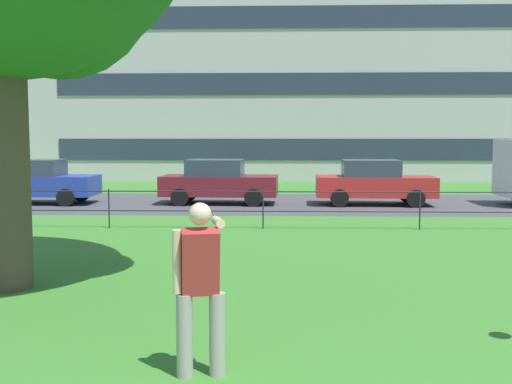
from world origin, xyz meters
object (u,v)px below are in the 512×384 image
object	(u,v)px
car_blue_left	(37,181)
car_maroon_center	(218,181)
person_thrower	(200,283)
car_red_right	(374,182)
apartment_building_background	(310,33)

from	to	relation	value
car_blue_left	car_maroon_center	world-z (taller)	same
car_blue_left	person_thrower	bearing A→B (deg)	-63.73
car_blue_left	car_red_right	bearing A→B (deg)	0.16
car_blue_left	apartment_building_background	distance (m)	21.33
person_thrower	apartment_building_background	xyz separation A→B (m)	(2.63, 32.47, 7.59)
car_maroon_center	car_red_right	world-z (taller)	same
car_blue_left	apartment_building_background	world-z (taller)	apartment_building_background
car_maroon_center	apartment_building_background	distance (m)	18.97
car_blue_left	car_red_right	xyz separation A→B (m)	(11.65, 0.03, 0.00)
person_thrower	car_blue_left	world-z (taller)	person_thrower
car_blue_left	car_maroon_center	bearing A→B (deg)	1.51
person_thrower	car_red_right	distance (m)	15.99
car_blue_left	car_red_right	size ratio (longest dim) A/B	0.99
person_thrower	car_red_right	size ratio (longest dim) A/B	0.42
person_thrower	car_red_right	xyz separation A→B (m)	(4.03, 15.47, -0.15)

